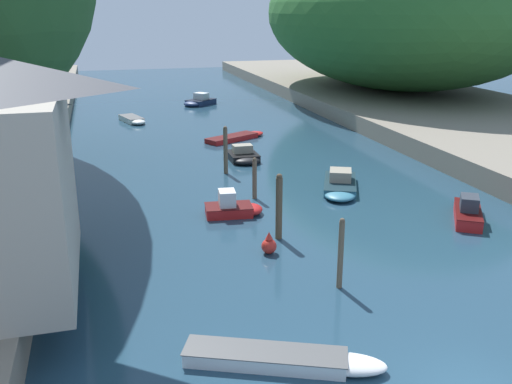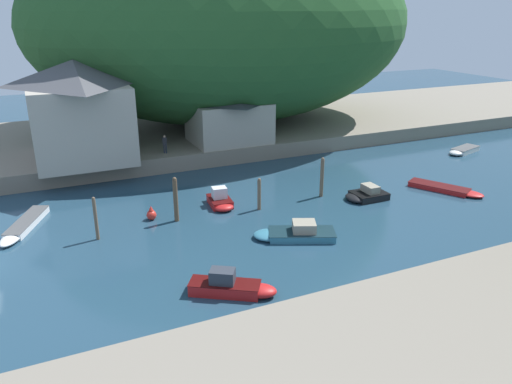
% 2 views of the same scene
% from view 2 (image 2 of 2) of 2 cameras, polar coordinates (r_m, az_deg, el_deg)
% --- Properties ---
extents(water_surface, '(130.00, 130.00, 0.00)m').
position_cam_2_polar(water_surface, '(41.66, 15.25, -0.11)').
color(water_surface, '#234256').
rests_on(water_surface, ground).
extents(left_bank, '(22.00, 120.00, 1.48)m').
position_cam_2_polar(left_bank, '(60.42, 1.23, 7.64)').
color(left_bank, gray).
rests_on(left_bank, ground).
extents(hillside_left, '(30.86, 43.21, 21.66)m').
position_cam_2_polar(hillside_left, '(58.17, -3.40, 18.62)').
color(hillside_left, '#285628').
rests_on(hillside_left, left_bank).
extents(waterfront_building, '(10.71, 8.64, 8.48)m').
position_cam_2_polar(waterfront_building, '(46.35, -19.63, 8.99)').
color(waterfront_building, '#B2A899').
rests_on(waterfront_building, left_bank).
extents(boathouse_shed, '(6.31, 7.94, 5.00)m').
position_cam_2_polar(boathouse_shed, '(49.52, -3.12, 8.68)').
color(boathouse_shed, '#B2A899').
rests_on(boathouse_shed, left_bank).
extents(boat_far_upstream, '(6.21, 3.55, 0.47)m').
position_cam_2_polar(boat_far_upstream, '(37.02, -25.12, -3.63)').
color(boat_far_upstream, white).
rests_on(boat_far_upstream, water_surface).
extents(boat_near_quay, '(2.05, 3.28, 1.10)m').
position_cam_2_polar(boat_near_quay, '(39.72, 12.41, -0.33)').
color(boat_near_quay, black).
rests_on(boat_near_quay, water_surface).
extents(boat_mid_channel, '(3.49, 4.54, 1.37)m').
position_cam_2_polar(boat_mid_channel, '(26.42, -2.61, -10.76)').
color(boat_mid_channel, red).
rests_on(boat_mid_channel, water_surface).
extents(boat_far_right_bank, '(2.56, 4.48, 0.51)m').
position_cam_2_polar(boat_far_right_bank, '(55.49, 22.55, 4.39)').
color(boat_far_right_bank, white).
rests_on(boat_far_right_bank, water_surface).
extents(boat_moored_right, '(3.21, 1.82, 1.37)m').
position_cam_2_polar(boat_moored_right, '(37.51, -4.06, -1.04)').
color(boat_moored_right, red).
rests_on(boat_moored_right, water_surface).
extents(boat_cabin_cruiser, '(3.81, 5.57, 1.13)m').
position_cam_2_polar(boat_cabin_cruiser, '(32.44, 4.38, -4.72)').
color(boat_cabin_cruiser, teal).
rests_on(boat_cabin_cruiser, water_surface).
extents(boat_open_rowboat, '(5.88, 4.11, 0.39)m').
position_cam_2_polar(boat_open_rowboat, '(43.38, 21.07, 0.31)').
color(boat_open_rowboat, red).
rests_on(boat_open_rowboat, water_surface).
extents(mooring_post_nearest, '(0.22, 0.22, 2.93)m').
position_cam_2_polar(mooring_post_nearest, '(33.32, -17.85, -2.88)').
color(mooring_post_nearest, brown).
rests_on(mooring_post_nearest, water_surface).
extents(mooring_post_second, '(0.32, 0.32, 3.24)m').
position_cam_2_polar(mooring_post_second, '(34.85, -9.17, -0.82)').
color(mooring_post_second, brown).
rests_on(mooring_post_second, water_surface).
extents(mooring_post_middle, '(0.26, 0.26, 2.46)m').
position_cam_2_polar(mooring_post_middle, '(36.50, 0.37, -0.21)').
color(mooring_post_middle, brown).
rests_on(mooring_post_middle, water_surface).
extents(mooring_post_fourth, '(0.28, 0.28, 3.20)m').
position_cam_2_polar(mooring_post_fourth, '(39.28, 7.54, 1.70)').
color(mooring_post_fourth, brown).
rests_on(mooring_post_fourth, water_surface).
extents(channel_buoy_near, '(0.69, 0.69, 1.04)m').
position_cam_2_polar(channel_buoy_near, '(35.84, -11.87, -2.50)').
color(channel_buoy_near, red).
rests_on(channel_buoy_near, water_surface).
extents(person_on_quay, '(0.33, 0.43, 1.69)m').
position_cam_2_polar(person_on_quay, '(44.44, -19.15, 4.09)').
color(person_on_quay, '#282D3D').
rests_on(person_on_quay, left_bank).
extents(person_by_boathouse, '(0.34, 0.43, 1.69)m').
position_cam_2_polar(person_by_boathouse, '(46.41, -10.39, 5.55)').
color(person_by_boathouse, '#282D3D').
rests_on(person_by_boathouse, left_bank).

